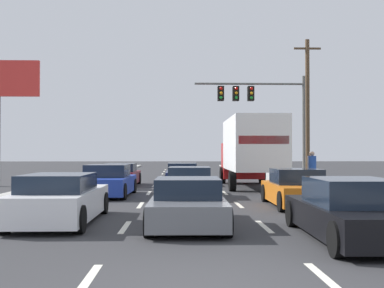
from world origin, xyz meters
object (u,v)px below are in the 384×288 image
at_px(car_navy, 182,175).
at_px(traffic_signal_mast, 254,101).
at_px(pedestrian_mid_block, 311,168).
at_px(box_truck, 250,148).
at_px(car_blue, 108,182).
at_px(pedestrian_near_corner, 312,169).
at_px(car_white, 60,200).
at_px(utility_pole_mid, 308,107).
at_px(car_black, 351,212).
at_px(car_gray, 188,204).
at_px(car_maroon, 120,175).
at_px(car_orange, 296,190).
at_px(car_silver, 189,183).

relative_size(car_navy, traffic_signal_mast, 0.61).
bearing_deg(pedestrian_mid_block, box_truck, -163.89).
relative_size(car_navy, box_truck, 0.51).
xyz_separation_m(traffic_signal_mast, pedestrian_mid_block, (2.13, -5.89, -4.23)).
xyz_separation_m(car_blue, pedestrian_near_corner, (9.55, 3.46, 0.41)).
distance_m(car_white, traffic_signal_mast, 21.39).
height_order(utility_pole_mid, pedestrian_near_corner, utility_pole_mid).
distance_m(car_black, utility_pole_mid, 23.26).
xyz_separation_m(car_blue, car_gray, (3.16, -8.30, -0.06)).
distance_m(traffic_signal_mast, pedestrian_near_corner, 9.26).
relative_size(car_blue, car_navy, 1.00).
distance_m(car_maroon, car_orange, 12.72).
height_order(car_maroon, car_blue, car_blue).
relative_size(car_maroon, car_blue, 0.93).
bearing_deg(box_truck, car_white, -118.74).
distance_m(car_blue, car_silver, 3.41).
bearing_deg(traffic_signal_mast, car_navy, -136.13).
bearing_deg(car_blue, car_white, -90.91).
height_order(car_blue, pedestrian_mid_block, pedestrian_mid_block).
xyz_separation_m(car_orange, traffic_signal_mast, (1.04, 15.59, 4.66)).
bearing_deg(car_white, box_truck, 61.26).
bearing_deg(box_truck, car_maroon, 165.22).
xyz_separation_m(box_truck, utility_pole_mid, (4.93, 7.27, 2.80)).
bearing_deg(car_navy, car_black, -79.05).
distance_m(car_gray, pedestrian_mid_block, 15.58).
bearing_deg(utility_pole_mid, car_navy, -149.33).
bearing_deg(car_orange, pedestrian_near_corner, 70.66).
height_order(car_gray, pedestrian_near_corner, pedestrian_near_corner).
xyz_separation_m(car_white, car_silver, (3.51, 7.37, -0.03)).
height_order(traffic_signal_mast, pedestrian_mid_block, traffic_signal_mast).
bearing_deg(pedestrian_mid_block, traffic_signal_mast, 109.91).
distance_m(car_orange, car_black, 6.32).
bearing_deg(car_silver, utility_pole_mid, 56.27).
bearing_deg(traffic_signal_mast, utility_pole_mid, 6.23).
xyz_separation_m(car_silver, traffic_signal_mast, (4.56, 11.89, 4.66)).
relative_size(car_blue, car_orange, 1.06).
bearing_deg(car_maroon, car_blue, -88.03).
height_order(box_truck, car_black, box_truck).
relative_size(car_maroon, pedestrian_near_corner, 2.42).
bearing_deg(car_orange, car_gray, -131.48).
bearing_deg(car_maroon, traffic_signal_mast, 31.72).
distance_m(box_truck, car_orange, 8.84).
bearing_deg(car_navy, pedestrian_mid_block, -10.51).
height_order(car_blue, box_truck, box_truck).
height_order(car_silver, car_gray, car_silver).
bearing_deg(traffic_signal_mast, pedestrian_mid_block, -70.09).
distance_m(box_truck, traffic_signal_mast, 7.69).
height_order(car_black, pedestrian_near_corner, pedestrian_near_corner).
relative_size(car_black, pedestrian_mid_block, 2.75).
xyz_separation_m(car_gray, traffic_signal_mast, (4.80, 19.84, 4.69)).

